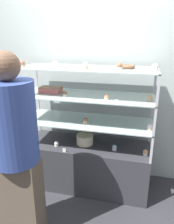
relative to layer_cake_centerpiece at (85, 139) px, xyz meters
The scene contains 30 objects.
ground_plane 0.64m from the layer_cake_centerpiece, 11.58° to the right, with size 20.00×20.00×0.00m, color #2D2D33.
back_wall 0.77m from the layer_cake_centerpiece, 85.86° to the left, with size 8.00×0.05×2.60m.
display_base 0.35m from the layer_cake_centerpiece, 11.58° to the right, with size 1.51×0.54×0.58m.
display_riser_lower 0.24m from the layer_cake_centerpiece, 11.58° to the right, with size 1.51×0.54×0.31m.
display_riser_middle 0.54m from the layer_cake_centerpiece, 11.58° to the right, with size 1.51×0.54×0.31m.
display_riser_upper 0.85m from the layer_cake_centerpiece, 11.58° to the right, with size 1.51×0.54×0.31m.
layer_cake_centerpiece is the anchor object (origin of this frame).
sheet_cake_frosted 0.73m from the layer_cake_centerpiece, behind, with size 0.26×0.15×0.07m.
cupcake_0 0.69m from the layer_cake_centerpiece, behind, with size 0.05×0.05×0.07m.
cupcake_1 0.35m from the layer_cake_centerpiece, 155.12° to the right, with size 0.05×0.05×0.07m.
cupcake_2 0.38m from the layer_cake_centerpiece, 11.35° to the right, with size 0.05×0.05×0.07m.
cupcake_3 0.73m from the layer_cake_centerpiece, ahead, with size 0.05×0.05×0.07m.
price_tag_0 0.31m from the layer_cake_centerpiece, 124.85° to the right, with size 0.04×0.00×0.04m.
cupcake_4 0.72m from the layer_cake_centerpiece, behind, with size 0.06×0.06×0.07m.
cupcake_5 0.30m from the layer_cake_centerpiece, 73.22° to the right, with size 0.06×0.06×0.07m.
cupcake_6 0.80m from the layer_cake_centerpiece, ahead, with size 0.06×0.06×0.07m.
price_tag_1 0.41m from the layer_cake_centerpiece, 56.91° to the right, with size 0.04×0.00×0.04m.
cupcake_7 0.91m from the layer_cake_centerpiece, behind, with size 0.05×0.05×0.06m.
cupcake_8 0.63m from the layer_cake_centerpiece, 152.03° to the right, with size 0.05×0.05×0.06m.
cupcake_9 0.67m from the layer_cake_centerpiece, 26.55° to the right, with size 0.05×0.05×0.06m.
cupcake_10 0.93m from the layer_cake_centerpiece, ahead, with size 0.05×0.05×0.06m.
price_tag_2 0.75m from the layer_cake_centerpiece, 33.11° to the right, with size 0.04×0.00×0.04m.
cupcake_11 1.14m from the layer_cake_centerpiece, 169.09° to the right, with size 0.06×0.06×0.07m.
cupcake_12 0.96m from the layer_cake_centerpiece, 169.38° to the right, with size 0.06×0.06×0.07m.
cupcake_13 0.91m from the layer_cake_centerpiece, 68.60° to the right, with size 0.06×0.06×0.07m.
cupcake_14 0.98m from the layer_cake_centerpiece, ahead, with size 0.06×0.06×0.07m.
cupcake_15 1.17m from the layer_cake_centerpiece, ahead, with size 0.06×0.06×0.07m.
price_tag_3 0.93m from the layer_cake_centerpiece, 107.32° to the right, with size 0.04×0.00×0.04m.
donut_glazed 1.01m from the layer_cake_centerpiece, ahead, with size 0.15×0.15×0.04m.
customer_figure 0.99m from the layer_cake_centerpiece, 114.80° to the right, with size 0.41×0.41×1.74m.
Camera 1 is at (0.57, -2.33, 1.84)m, focal length 35.00 mm.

